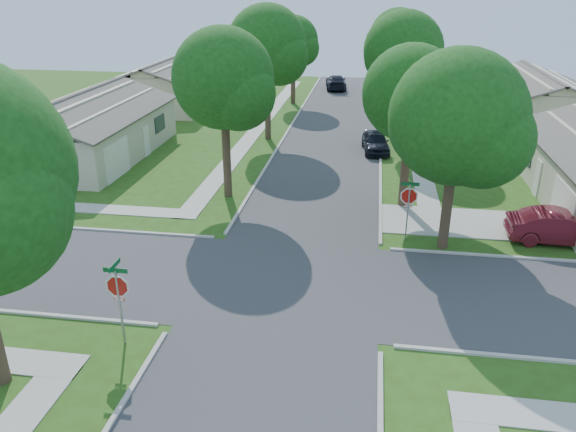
% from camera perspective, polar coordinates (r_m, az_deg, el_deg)
% --- Properties ---
extents(ground, '(100.00, 100.00, 0.00)m').
position_cam_1_polar(ground, '(22.17, 0.02, -6.85)').
color(ground, '#2E4913').
rests_on(ground, ground).
extents(road_ns, '(7.00, 100.00, 0.02)m').
position_cam_1_polar(road_ns, '(22.17, 0.02, -6.84)').
color(road_ns, '#333335').
rests_on(road_ns, ground).
extents(sidewalk_ne, '(1.20, 40.00, 0.04)m').
position_cam_1_polar(sidewalk_ne, '(46.45, 12.52, 8.76)').
color(sidewalk_ne, '#9E9B91').
rests_on(sidewalk_ne, ground).
extents(sidewalk_nw, '(1.20, 40.00, 0.04)m').
position_cam_1_polar(sidewalk_nw, '(47.20, -2.60, 9.50)').
color(sidewalk_nw, '#9E9B91').
rests_on(sidewalk_nw, ground).
extents(driveway, '(8.80, 3.60, 0.05)m').
position_cam_1_polar(driveway, '(28.78, 17.99, -0.68)').
color(driveway, '#9E9B91').
rests_on(driveway, ground).
extents(stop_sign_sw, '(1.05, 0.80, 2.98)m').
position_cam_1_polar(stop_sign_sw, '(18.53, -16.90, -7.18)').
color(stop_sign_sw, gray).
rests_on(stop_sign_sw, ground).
extents(stop_sign_ne, '(1.05, 0.80, 2.98)m').
position_cam_1_polar(stop_sign_ne, '(25.43, 12.18, 1.73)').
color(stop_sign_ne, gray).
rests_on(stop_sign_ne, ground).
extents(tree_e_near, '(4.97, 4.80, 8.28)m').
position_cam_1_polar(tree_e_near, '(28.59, 12.50, 11.61)').
color(tree_e_near, '#38281C').
rests_on(tree_e_near, ground).
extents(tree_e_mid, '(5.59, 5.40, 9.21)m').
position_cam_1_polar(tree_e_mid, '(40.34, 11.70, 15.76)').
color(tree_e_mid, '#38281C').
rests_on(tree_e_mid, ground).
extents(tree_e_far, '(5.17, 5.00, 8.72)m').
position_cam_1_polar(tree_e_far, '(53.29, 11.13, 17.18)').
color(tree_e_far, '#38281C').
rests_on(tree_e_far, ground).
extents(tree_w_near, '(5.38, 5.20, 8.97)m').
position_cam_1_polar(tree_w_near, '(29.42, -6.47, 13.25)').
color(tree_w_near, '#38281C').
rests_on(tree_w_near, ground).
extents(tree_w_mid, '(5.80, 5.60, 9.56)m').
position_cam_1_polar(tree_w_mid, '(40.97, -2.07, 16.64)').
color(tree_w_mid, '#38281C').
rests_on(tree_w_mid, ground).
extents(tree_w_far, '(4.76, 4.60, 8.04)m').
position_cam_1_polar(tree_w_far, '(53.83, 0.59, 17.13)').
color(tree_w_far, '#38281C').
rests_on(tree_w_far, ground).
extents(tree_ne_corner, '(5.80, 5.60, 8.66)m').
position_cam_1_polar(tree_ne_corner, '(24.10, 16.92, 8.96)').
color(tree_ne_corner, '#38281C').
rests_on(tree_ne_corner, ground).
extents(house_ne_far, '(8.42, 13.60, 4.23)m').
position_cam_1_polar(house_ne_far, '(50.66, 23.88, 10.26)').
color(house_ne_far, '#B0A78B').
rests_on(house_ne_far, ground).
extents(house_nw_near, '(8.42, 13.60, 4.23)m').
position_cam_1_polar(house_nw_near, '(40.04, -19.97, 7.89)').
color(house_nw_near, '#B0A78B').
rests_on(house_nw_near, ground).
extents(house_nw_far, '(8.42, 13.60, 4.23)m').
position_cam_1_polar(house_nw_far, '(55.21, -11.77, 12.63)').
color(house_nw_far, '#B0A78B').
rests_on(house_nw_far, ground).
extents(car_driveway, '(4.55, 1.61, 1.50)m').
position_cam_1_polar(car_driveway, '(27.94, 25.90, -1.03)').
color(car_driveway, '#5B121D').
rests_on(car_driveway, ground).
extents(car_curb_east, '(2.15, 4.32, 1.41)m').
position_cam_1_polar(car_curb_east, '(39.26, 8.88, 7.49)').
color(car_curb_east, black).
rests_on(car_curb_east, ground).
extents(car_curb_west, '(2.65, 5.32, 1.48)m').
position_cam_1_polar(car_curb_west, '(62.09, 4.90, 13.40)').
color(car_curb_west, black).
rests_on(car_curb_west, ground).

